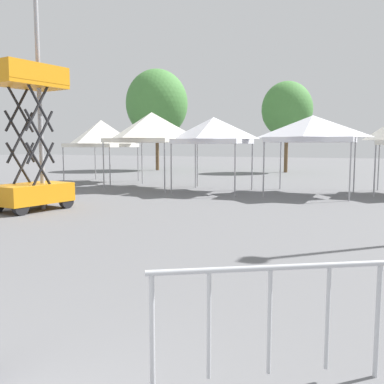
{
  "coord_description": "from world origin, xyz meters",
  "views": [
    {
      "loc": [
        2.56,
        -1.22,
        2.08
      ],
      "look_at": [
        -0.29,
        5.17,
        1.3
      ],
      "focal_mm": 39.8,
      "sensor_mm": 36.0,
      "label": 1
    }
  ],
  "objects_px": {
    "canopy_tent_behind_right": "(152,128)",
    "tree_behind_tents_center": "(287,110)",
    "canopy_tent_right_of_center": "(214,131)",
    "scissor_lift": "(31,168)",
    "tree_behind_tents_left": "(157,104)",
    "crowd_barrier_near_person": "(270,302)",
    "canopy_tent_far_right": "(312,129)",
    "light_pole_near_lift": "(37,36)",
    "canopy_tent_far_left": "(101,134)"
  },
  "relations": [
    {
      "from": "tree_behind_tents_left",
      "to": "tree_behind_tents_center",
      "type": "distance_m",
      "value": 10.42
    },
    {
      "from": "light_pole_near_lift",
      "to": "tree_behind_tents_left",
      "type": "distance_m",
      "value": 21.57
    },
    {
      "from": "tree_behind_tents_center",
      "to": "canopy_tent_far_right",
      "type": "bearing_deg",
      "value": -74.33
    },
    {
      "from": "canopy_tent_right_of_center",
      "to": "scissor_lift",
      "type": "height_order",
      "value": "scissor_lift"
    },
    {
      "from": "canopy_tent_right_of_center",
      "to": "tree_behind_tents_left",
      "type": "height_order",
      "value": "tree_behind_tents_left"
    },
    {
      "from": "tree_behind_tents_left",
      "to": "tree_behind_tents_center",
      "type": "xyz_separation_m",
      "value": [
        10.3,
        1.38,
        -0.71
      ]
    },
    {
      "from": "canopy_tent_behind_right",
      "to": "light_pole_near_lift",
      "type": "distance_m",
      "value": 7.88
    },
    {
      "from": "canopy_tent_behind_right",
      "to": "crowd_barrier_near_person",
      "type": "relative_size",
      "value": 2.01
    },
    {
      "from": "light_pole_near_lift",
      "to": "tree_behind_tents_left",
      "type": "height_order",
      "value": "light_pole_near_lift"
    },
    {
      "from": "canopy_tent_right_of_center",
      "to": "tree_behind_tents_left",
      "type": "distance_m",
      "value": 17.0
    },
    {
      "from": "light_pole_near_lift",
      "to": "canopy_tent_behind_right",
      "type": "bearing_deg",
      "value": 91.07
    },
    {
      "from": "scissor_lift",
      "to": "canopy_tent_far_right",
      "type": "bearing_deg",
      "value": 47.2
    },
    {
      "from": "canopy_tent_far_right",
      "to": "canopy_tent_far_left",
      "type": "bearing_deg",
      "value": 173.59
    },
    {
      "from": "canopy_tent_far_right",
      "to": "tree_behind_tents_left",
      "type": "xyz_separation_m",
      "value": [
        -14.25,
        12.68,
        2.67
      ]
    },
    {
      "from": "canopy_tent_right_of_center",
      "to": "tree_behind_tents_center",
      "type": "bearing_deg",
      "value": 89.33
    },
    {
      "from": "scissor_lift",
      "to": "canopy_tent_behind_right",
      "type": "bearing_deg",
      "value": 89.93
    },
    {
      "from": "canopy_tent_right_of_center",
      "to": "light_pole_near_lift",
      "type": "bearing_deg",
      "value": -114.41
    },
    {
      "from": "canopy_tent_right_of_center",
      "to": "crowd_barrier_near_person",
      "type": "height_order",
      "value": "canopy_tent_right_of_center"
    },
    {
      "from": "canopy_tent_right_of_center",
      "to": "crowd_barrier_near_person",
      "type": "xyz_separation_m",
      "value": [
        5.98,
        -14.14,
        -1.95
      ]
    },
    {
      "from": "scissor_lift",
      "to": "tree_behind_tents_left",
      "type": "distance_m",
      "value": 22.2
    },
    {
      "from": "canopy_tent_behind_right",
      "to": "tree_behind_tents_center",
      "type": "height_order",
      "value": "tree_behind_tents_center"
    },
    {
      "from": "canopy_tent_behind_right",
      "to": "canopy_tent_right_of_center",
      "type": "bearing_deg",
      "value": -7.15
    },
    {
      "from": "canopy_tent_right_of_center",
      "to": "light_pole_near_lift",
      "type": "height_order",
      "value": "light_pole_near_lift"
    },
    {
      "from": "canopy_tent_behind_right",
      "to": "tree_behind_tents_left",
      "type": "bearing_deg",
      "value": 117.66
    },
    {
      "from": "canopy_tent_far_left",
      "to": "crowd_barrier_near_person",
      "type": "bearing_deg",
      "value": -50.3
    },
    {
      "from": "canopy_tent_far_left",
      "to": "tree_behind_tents_center",
      "type": "bearing_deg",
      "value": 59.3
    },
    {
      "from": "canopy_tent_far_right",
      "to": "crowd_barrier_near_person",
      "type": "height_order",
      "value": "canopy_tent_far_right"
    },
    {
      "from": "canopy_tent_behind_right",
      "to": "crowd_barrier_near_person",
      "type": "xyz_separation_m",
      "value": [
        9.32,
        -14.55,
        -2.15
      ]
    },
    {
      "from": "tree_behind_tents_left",
      "to": "canopy_tent_behind_right",
      "type": "bearing_deg",
      "value": -62.34
    },
    {
      "from": "scissor_lift",
      "to": "tree_behind_tents_center",
      "type": "height_order",
      "value": "tree_behind_tents_center"
    },
    {
      "from": "tree_behind_tents_left",
      "to": "crowd_barrier_near_person",
      "type": "xyz_separation_m",
      "value": [
        16.11,
        -27.52,
        -4.65
      ]
    },
    {
      "from": "canopy_tent_far_left",
      "to": "canopy_tent_behind_right",
      "type": "height_order",
      "value": "canopy_tent_behind_right"
    },
    {
      "from": "tree_behind_tents_left",
      "to": "crowd_barrier_near_person",
      "type": "relative_size",
      "value": 4.54
    },
    {
      "from": "canopy_tent_far_right",
      "to": "canopy_tent_behind_right",
      "type": "bearing_deg",
      "value": -177.83
    },
    {
      "from": "canopy_tent_far_left",
      "to": "canopy_tent_right_of_center",
      "type": "relative_size",
      "value": 1.04
    },
    {
      "from": "light_pole_near_lift",
      "to": "tree_behind_tents_center",
      "type": "height_order",
      "value": "light_pole_near_lift"
    },
    {
      "from": "canopy_tent_behind_right",
      "to": "tree_behind_tents_center",
      "type": "distance_m",
      "value": 14.88
    },
    {
      "from": "tree_behind_tents_left",
      "to": "tree_behind_tents_center",
      "type": "bearing_deg",
      "value": 7.63
    },
    {
      "from": "canopy_tent_right_of_center",
      "to": "crowd_barrier_near_person",
      "type": "bearing_deg",
      "value": -67.05
    },
    {
      "from": "canopy_tent_far_left",
      "to": "canopy_tent_far_right",
      "type": "bearing_deg",
      "value": -6.41
    },
    {
      "from": "scissor_lift",
      "to": "crowd_barrier_near_person",
      "type": "xyz_separation_m",
      "value": [
        9.33,
        -6.78,
        -0.58
      ]
    },
    {
      "from": "canopy_tent_behind_right",
      "to": "crowd_barrier_near_person",
      "type": "bearing_deg",
      "value": -57.38
    },
    {
      "from": "canopy_tent_behind_right",
      "to": "light_pole_near_lift",
      "type": "height_order",
      "value": "light_pole_near_lift"
    },
    {
      "from": "canopy_tent_behind_right",
      "to": "scissor_lift",
      "type": "height_order",
      "value": "scissor_lift"
    },
    {
      "from": "canopy_tent_far_right",
      "to": "light_pole_near_lift",
      "type": "height_order",
      "value": "light_pole_near_lift"
    },
    {
      "from": "canopy_tent_far_left",
      "to": "tree_behind_tents_left",
      "type": "xyz_separation_m",
      "value": [
        -2.72,
        11.39,
        2.72
      ]
    },
    {
      "from": "canopy_tent_right_of_center",
      "to": "canopy_tent_far_right",
      "type": "bearing_deg",
      "value": 9.65
    },
    {
      "from": "canopy_tent_behind_right",
      "to": "tree_behind_tents_left",
      "type": "height_order",
      "value": "tree_behind_tents_left"
    },
    {
      "from": "canopy_tent_far_left",
      "to": "light_pole_near_lift",
      "type": "distance_m",
      "value": 10.34
    },
    {
      "from": "canopy_tent_right_of_center",
      "to": "canopy_tent_far_right",
      "type": "distance_m",
      "value": 4.18
    }
  ]
}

